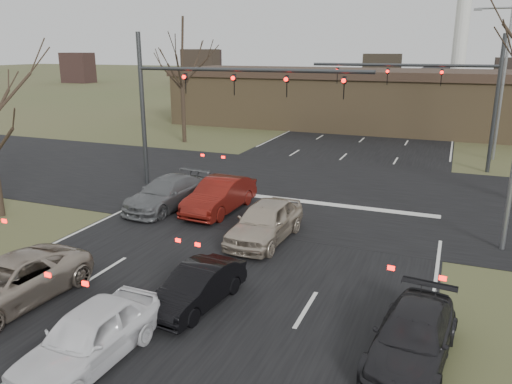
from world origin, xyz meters
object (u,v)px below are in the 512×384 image
streetlight_right_far (501,74)px  car_white_sedan (89,336)px  car_grey_ahead (167,193)px  car_charcoal_sedan (413,337)px  car_silver_suv (9,283)px  car_red_ahead (220,195)px  building (400,100)px  car_black_hatch (197,287)px  mast_arm_near (197,92)px  mast_arm_far (446,86)px  car_silver_ahead (265,221)px

streetlight_right_far → car_white_sedan: 30.34m
car_grey_ahead → car_charcoal_sedan: bearing=-28.1°
car_grey_ahead → car_silver_suv: bearing=-79.9°
car_red_ahead → car_white_sedan: bearing=-76.8°
building → car_silver_suv: 38.49m
streetlight_right_far → car_silver_suv: bearing=-117.4°
car_black_hatch → car_grey_ahead: (-5.70, 7.63, 0.12)m
mast_arm_near → car_red_ahead: mast_arm_near is taller
building → car_silver_suv: size_ratio=8.62×
car_white_sedan → car_black_hatch: bearing=74.5°
car_silver_suv → car_black_hatch: bearing=25.0°
mast_arm_near → car_black_hatch: (5.73, -10.90, -4.48)m
car_white_sedan → car_black_hatch: 3.54m
mast_arm_near → mast_arm_far: (11.41, 10.00, -0.06)m
car_black_hatch → car_silver_suv: bearing=-152.1°
streetlight_right_far → mast_arm_near: bearing=-136.1°
car_white_sedan → car_grey_ahead: car_grey_ahead is taller
streetlight_right_far → car_white_sedan: bearing=-109.3°
car_white_sedan → car_grey_ahead: (-4.64, 11.00, 0.01)m
car_grey_ahead → mast_arm_near: bearing=97.0°
car_silver_ahead → mast_arm_near: bearing=139.2°
car_black_hatch → car_silver_ahead: car_silver_ahead is taller
mast_arm_near → car_black_hatch: size_ratio=3.36×
mast_arm_near → car_white_sedan: size_ratio=2.95×
car_red_ahead → car_silver_ahead: size_ratio=1.02×
streetlight_right_far → car_black_hatch: (-8.82, -24.90, -4.99)m
mast_arm_near → car_silver_ahead: 8.97m
car_charcoal_sedan → car_silver_ahead: 8.44m
building → car_white_sedan: size_ratio=10.32×
mast_arm_far → streetlight_right_far: 5.12m
mast_arm_near → streetlight_right_far: bearing=43.9°
car_white_sedan → car_charcoal_sedan: size_ratio=0.98×
car_charcoal_sedan → building: bearing=103.4°
car_black_hatch → car_charcoal_sedan: 6.02m
car_white_sedan → car_red_ahead: bearing=102.4°
building → streetlight_right_far: streetlight_right_far is taller
car_silver_suv → car_grey_ahead: size_ratio=1.00×
building → car_silver_suv: (-6.58, -37.87, -1.98)m
car_silver_suv → car_grey_ahead: bearing=97.5°
building → mast_arm_near: size_ratio=3.50×
car_black_hatch → car_silver_ahead: bearing=96.7°
car_black_hatch → car_charcoal_sedan: car_charcoal_sedan is taller
car_charcoal_sedan → car_grey_ahead: bearing=151.8°
building → car_black_hatch: bearing=-92.4°
mast_arm_far → car_silver_ahead: bearing=-110.3°
building → mast_arm_far: mast_arm_far is taller
mast_arm_far → car_black_hatch: mast_arm_far is taller
car_grey_ahead → car_red_ahead: (2.51, 0.42, 0.05)m
car_black_hatch → car_red_ahead: size_ratio=0.78×
mast_arm_far → car_black_hatch: bearing=-105.2°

